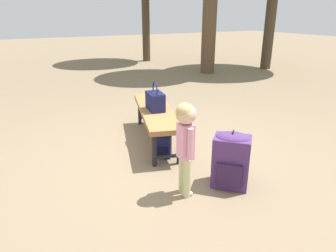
{
  "coord_description": "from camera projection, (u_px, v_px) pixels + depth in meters",
  "views": [
    {
      "loc": [
        2.7,
        -1.56,
        1.62
      ],
      "look_at": [
        -0.07,
        -0.06,
        0.45
      ],
      "focal_mm": 32.74,
      "sensor_mm": 36.0,
      "label": 1
    }
  ],
  "objects": [
    {
      "name": "child_standing",
      "position": [
        185.0,
        136.0,
        2.71
      ],
      "size": [
        0.24,
        0.18,
        0.9
      ],
      "color": "#CCCC8C",
      "rests_on": "ground"
    },
    {
      "name": "ground_plane",
      "position": [
        176.0,
        164.0,
        3.48
      ],
      "size": [
        40.0,
        40.0,
        0.0
      ],
      "primitive_type": "plane",
      "color": "#7F6B51",
      "rests_on": "ground"
    },
    {
      "name": "backpack_large",
      "position": [
        231.0,
        158.0,
        2.97
      ],
      "size": [
        0.43,
        0.43,
        0.59
      ],
      "color": "#4C2D66",
      "rests_on": "ground"
    },
    {
      "name": "park_bench",
      "position": [
        156.0,
        113.0,
        3.98
      ],
      "size": [
        1.65,
        0.85,
        0.45
      ],
      "color": "#9E6B3D",
      "rests_on": "ground"
    },
    {
      "name": "backpack_small",
      "position": [
        163.0,
        145.0,
        3.61
      ],
      "size": [
        0.22,
        0.23,
        0.31
      ],
      "color": "#191E4C",
      "rests_on": "ground"
    },
    {
      "name": "handbag",
      "position": [
        155.0,
        100.0,
        3.87
      ],
      "size": [
        0.35,
        0.23,
        0.37
      ],
      "color": "#191E4C",
      "rests_on": "park_bench"
    }
  ]
}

